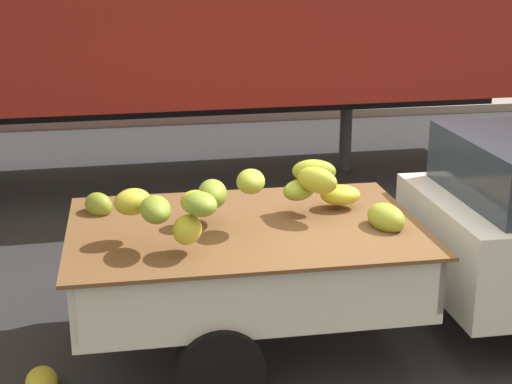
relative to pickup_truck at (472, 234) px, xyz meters
The scene contains 4 objects.
ground 1.32m from the pickup_truck, behind, with size 220.00×220.00×0.00m, color #28282B.
curb_strip 9.03m from the pickup_truck, 96.26° to the left, with size 80.00×0.80×0.16m, color gray.
pickup_truck is the anchor object (origin of this frame).
fallen_banana_bunch_near_tailgate 3.65m from the pickup_truck, behind, with size 0.34×0.24×0.18m, color gold.
Camera 1 is at (-1.91, -5.44, 3.17)m, focal length 53.25 mm.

